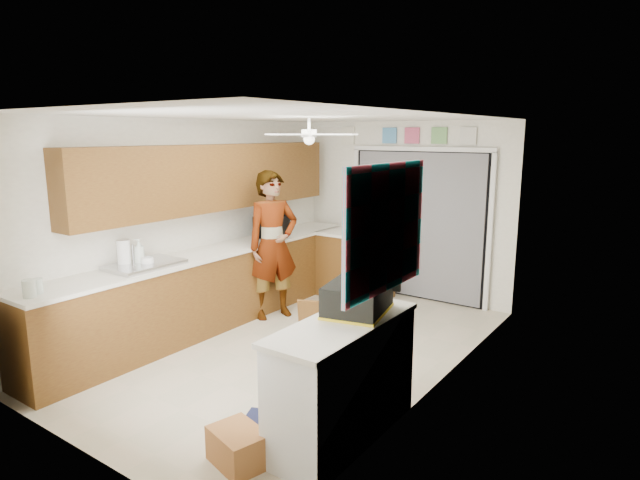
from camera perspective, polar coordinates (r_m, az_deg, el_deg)
The scene contains 41 objects.
floor at distance 6.05m, azimuth -2.23°, elevation -11.37°, with size 5.00×5.00×0.00m, color #BDB298.
ceiling at distance 5.58m, azimuth -2.43°, elevation 13.04°, with size 5.00×5.00×0.00m, color white.
wall_back at distance 7.79m, azimuth 8.96°, elevation 3.20°, with size 3.20×3.20×0.00m, color white.
wall_front at distance 4.05m, azimuth -24.46°, elevation -5.19°, with size 3.20×3.20×0.00m, color white.
wall_left at distance 6.76m, azimuth -13.15°, elevation 1.82°, with size 5.00×5.00×0.00m, color white.
wall_right at distance 4.90m, azimuth 12.71°, elevation -1.72°, with size 5.00×5.00×0.00m, color white.
left_base_cabinets at distance 6.72m, azimuth -11.13°, elevation -5.15°, with size 0.60×4.80×0.90m, color brown.
left_countertop at distance 6.60m, azimuth -11.23°, elevation -1.25°, with size 0.62×4.80×0.04m, color white.
upper_cabinets at distance 6.72m, azimuth -11.17°, elevation 6.57°, with size 0.32×4.00×0.80m, color brown.
sink_basin at distance 5.97m, azimuth -18.19°, elevation -2.59°, with size 0.50×0.76×0.06m, color silver.
faucet at distance 6.10m, azimuth -19.32°, elevation -1.46°, with size 0.03×0.03×0.22m, color silver.
peninsula_base at distance 7.75m, azimuth 3.81°, elevation -2.76°, with size 1.00×0.60×0.90m, color brown.
peninsula_top at distance 7.65m, azimuth 3.85°, elevation 0.65°, with size 1.04×0.64×0.04m, color white.
back_opening_recess at distance 7.69m, azimuth 10.48°, elevation 1.53°, with size 2.00×0.06×2.10m, color black.
curtain_panel at distance 7.65m, azimuth 10.35°, elevation 1.49°, with size 1.90×0.03×2.05m, color gray.
door_trim_left at distance 8.13m, azimuth 3.86°, elevation 2.23°, with size 0.06×0.04×2.10m, color white.
door_trim_right at distance 7.30m, azimuth 17.66°, elevation 0.67°, with size 0.06×0.04×2.10m, color white.
door_trim_head at distance 7.55m, azimuth 10.68°, elevation 9.52°, with size 2.10×0.04×0.06m, color white.
header_frame_1 at distance 7.80m, azimuth 7.42°, elevation 10.99°, with size 0.22×0.02×0.22m, color #4D91CE.
header_frame_2 at distance 7.64m, azimuth 9.78°, elevation 10.92°, with size 0.22×0.02×0.22m, color #C94B70.
header_frame_3 at distance 7.48m, azimuth 12.60°, elevation 10.81°, with size 0.22×0.02×0.22m, color #6BA75F.
header_frame_4 at distance 7.33m, azimuth 15.52°, elevation 10.67°, with size 0.22×0.02×0.22m, color silver.
route66_sign at distance 8.15m, azimuth 2.99°, elevation 11.08°, with size 0.22×0.02×0.26m, color silver.
right_counter_base at distance 4.26m, azimuth 2.52°, elevation -14.91°, with size 0.50×1.40×0.90m, color white.
right_counter_top at distance 4.08m, azimuth 2.46°, elevation -8.94°, with size 0.54×1.44×0.04m, color white.
abstract_painting at distance 3.94m, azimuth 7.06°, elevation 1.27°, with size 0.03×1.15×0.95m, color #FF5D7B.
ceiling_fan at distance 5.74m, azimuth -1.17°, elevation 11.20°, with size 1.14×1.14×0.24m, color white.
microwave at distance 7.37m, azimuth -5.13°, elevation 1.57°, with size 0.54×0.37×0.30m, color black.
soap_bottle at distance 5.99m, azimuth -18.72°, elevation -1.25°, with size 0.12×0.12×0.30m, color silver.
cup at distance 5.93m, azimuth -17.94°, elevation -2.27°, with size 0.14×0.14×0.11m, color white.
jar_a at distance 5.25m, azimuth -28.59°, elevation -4.57°, with size 0.11×0.11×0.16m, color silver.
jar_b at distance 5.35m, azimuth -27.90°, elevation -4.36°, with size 0.09×0.09×0.13m, color silver.
paper_towel_roll at distance 5.99m, azimuth -20.20°, elevation -1.38°, with size 0.14×0.14×0.29m, color white.
suitcase at distance 4.24m, azimuth 4.03°, elevation -6.14°, with size 0.43×0.57×0.24m, color black.
suitcase_rim at distance 4.27m, azimuth 4.01°, elevation -7.55°, with size 0.44×0.58×0.02m, color yellow.
suitcase_lid at distance 4.41m, azimuth 6.03°, elevation -2.10°, with size 0.42×0.03×0.50m, color black.
cardboard_box at distance 4.14m, azimuth -8.71°, elevation -20.99°, with size 0.41×0.31×0.26m, color #9E5D31.
navy_crate at distance 4.26m, azimuth -5.48°, elevation -20.00°, with size 0.39×0.32×0.24m, color #141834.
cabinet_door_panel at distance 5.93m, azimuth -0.50°, elevation -8.89°, with size 0.38×0.03×0.56m, color brown.
man at distance 6.79m, azimuth -5.04°, elevation -0.54°, with size 0.69×0.45×1.88m, color white.
dog at distance 5.91m, azimuth 3.96°, elevation -9.84°, with size 0.22×0.51×0.40m, color black.
Camera 1 is at (3.40, -4.42, 2.33)m, focal length 30.00 mm.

